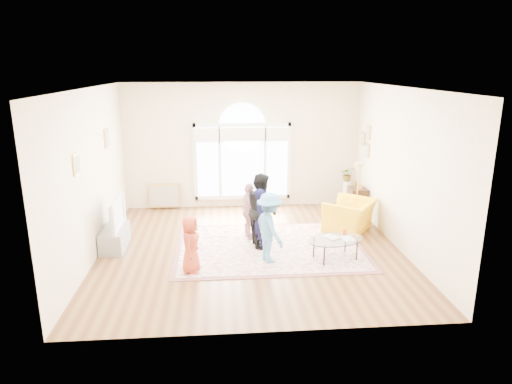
{
  "coord_description": "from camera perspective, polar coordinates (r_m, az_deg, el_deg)",
  "views": [
    {
      "loc": [
        -0.59,
        -8.58,
        3.59
      ],
      "look_at": [
        0.13,
        0.3,
        1.12
      ],
      "focal_mm": 32.0,
      "sensor_mm": 36.0,
      "label": 1
    }
  ],
  "objects": [
    {
      "name": "rug_border",
      "position": [
        9.4,
        1.7,
        -6.91
      ],
      "size": [
        3.8,
        2.8,
        0.01
      ],
      "primitive_type": "cube",
      "color": "brown",
      "rests_on": "ground"
    },
    {
      "name": "child_blue",
      "position": [
        8.49,
        1.73,
        -4.48
      ],
      "size": [
        0.76,
        0.98,
        1.34
      ],
      "primitive_type": "imported",
      "rotation": [
        0.0,
        0.0,
        1.91
      ],
      "color": "#518AC0",
      "rests_on": "area_rug"
    },
    {
      "name": "coffee_table",
      "position": [
        8.83,
        9.92,
        -5.92
      ],
      "size": [
        1.26,
        0.99,
        0.54
      ],
      "rotation": [
        0.0,
        0.0,
        0.29
      ],
      "color": "silver",
      "rests_on": "ground"
    },
    {
      "name": "child_navy",
      "position": [
        9.14,
        0.61,
        -3.32
      ],
      "size": [
        0.42,
        0.52,
        1.24
      ],
      "primitive_type": "imported",
      "rotation": [
        0.0,
        0.0,
        1.87
      ],
      "color": "black",
      "rests_on": "area_rug"
    },
    {
      "name": "side_cabinet",
      "position": [
        11.53,
        12.54,
        -1.19
      ],
      "size": [
        0.4,
        0.5,
        0.7
      ],
      "primitive_type": "cube",
      "color": "black",
      "rests_on": "ground"
    },
    {
      "name": "child_pink",
      "position": [
        9.64,
        -0.84,
        -2.41
      ],
      "size": [
        0.45,
        0.76,
        1.21
      ],
      "primitive_type": "imported",
      "rotation": [
        0.0,
        0.0,
        1.8
      ],
      "color": "#CB9099",
      "rests_on": "area_rug"
    },
    {
      "name": "ground",
      "position": [
        9.32,
        -0.67,
        -7.14
      ],
      "size": [
        6.0,
        6.0,
        0.0
      ],
      "primitive_type": "plane",
      "color": "#56311A",
      "rests_on": "ground"
    },
    {
      "name": "child_red",
      "position": [
        8.21,
        -8.18,
        -6.49
      ],
      "size": [
        0.4,
        0.55,
        1.03
      ],
      "primitive_type": "imported",
      "rotation": [
        0.0,
        0.0,
        1.42
      ],
      "color": "#B84229",
      "rests_on": "area_rug"
    },
    {
      "name": "plant_pedestal",
      "position": [
        12.14,
        11.25,
        -0.28
      ],
      "size": [
        0.2,
        0.2,
        0.7
      ],
      "primitive_type": "cylinder",
      "color": "white",
      "rests_on": "ground"
    },
    {
      "name": "television",
      "position": [
        9.57,
        -17.44,
        -2.58
      ],
      "size": [
        0.17,
        1.1,
        0.63
      ],
      "color": "black",
      "rests_on": "tv_console"
    },
    {
      "name": "floor_lamp",
      "position": [
        10.41,
        12.68,
        2.32
      ],
      "size": [
        0.32,
        0.32,
        1.51
      ],
      "color": "black",
      "rests_on": "ground"
    },
    {
      "name": "room_shell",
      "position": [
        11.61,
        -1.64,
        5.47
      ],
      "size": [
        6.0,
        6.0,
        6.0
      ],
      "color": "beige",
      "rests_on": "ground"
    },
    {
      "name": "leaning_picture",
      "position": [
        12.12,
        -11.27,
        -2.03
      ],
      "size": [
        0.8,
        0.14,
        0.62
      ],
      "primitive_type": "cube",
      "rotation": [
        -0.14,
        0.0,
        0.0
      ],
      "color": "tan",
      "rests_on": "ground"
    },
    {
      "name": "area_rug",
      "position": [
        9.4,
        1.7,
        -6.89
      ],
      "size": [
        3.6,
        2.6,
        0.02
      ],
      "primitive_type": "cube",
      "color": "beige",
      "rests_on": "ground"
    },
    {
      "name": "armchair",
      "position": [
        10.45,
        11.62,
        -2.9
      ],
      "size": [
        1.39,
        1.42,
        0.7
      ],
      "primitive_type": "imported",
      "rotation": [
        0.0,
        0.0,
        4.07
      ],
      "color": "yellow",
      "rests_on": "ground"
    },
    {
      "name": "tv_console",
      "position": [
        9.75,
        -17.23,
        -5.52
      ],
      "size": [
        0.45,
        1.0,
        0.42
      ],
      "primitive_type": "cube",
      "color": "gray",
      "rests_on": "ground"
    },
    {
      "name": "child_black",
      "position": [
        9.27,
        0.69,
        -2.2
      ],
      "size": [
        0.66,
        0.8,
        1.5
      ],
      "primitive_type": "imported",
      "rotation": [
        0.0,
        0.0,
        1.71
      ],
      "color": "black",
      "rests_on": "area_rug"
    },
    {
      "name": "potted_plant",
      "position": [
        12.0,
        11.39,
        2.22
      ],
      "size": [
        0.39,
        0.35,
        0.39
      ],
      "primitive_type": "imported",
      "rotation": [
        0.0,
        0.0,
        -0.16
      ],
      "color": "#33722D",
      "rests_on": "plant_pedestal"
    }
  ]
}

